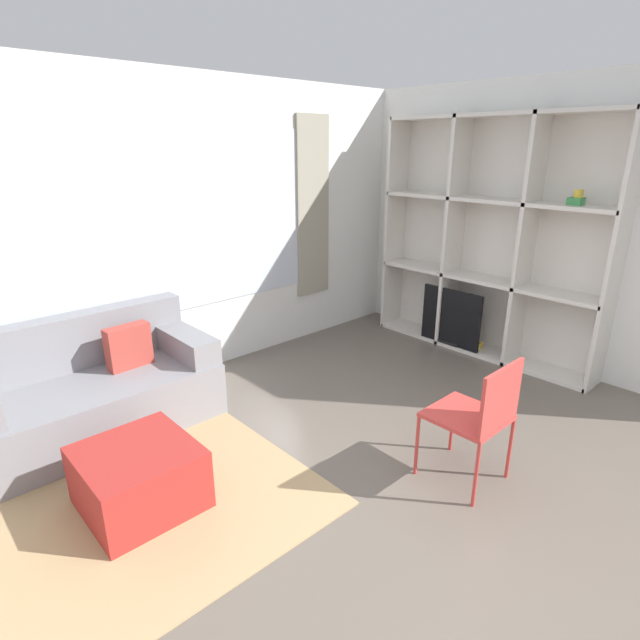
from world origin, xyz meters
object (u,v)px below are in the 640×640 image
at_px(shelving_unit, 489,244).
at_px(folding_chair, 480,412).
at_px(ottoman, 139,478).
at_px(couch_main, 93,392).

relative_size(shelving_unit, folding_chair, 2.78).
bearing_deg(shelving_unit, ottoman, 178.84).
distance_m(shelving_unit, folding_chair, 2.45).
height_order(shelving_unit, couch_main, shelving_unit).
bearing_deg(folding_chair, shelving_unit, -150.16).
height_order(couch_main, ottoman, couch_main).
xyz_separation_m(couch_main, folding_chair, (1.56, -2.33, 0.20)).
height_order(ottoman, folding_chair, folding_chair).
relative_size(ottoman, folding_chair, 0.76).
xyz_separation_m(shelving_unit, couch_main, (-3.62, 1.15, -0.83)).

